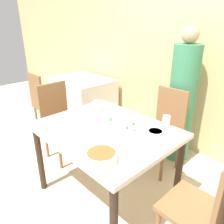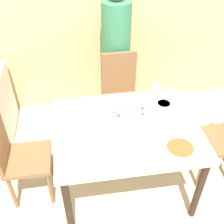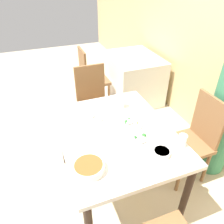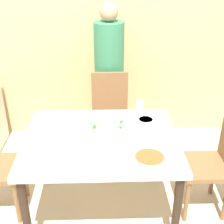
{
  "view_description": "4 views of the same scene",
  "coord_description": "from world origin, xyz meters",
  "views": [
    {
      "loc": [
        1.31,
        -1.16,
        1.66
      ],
      "look_at": [
        0.09,
        -0.0,
        0.95
      ],
      "focal_mm": 35.0,
      "sensor_mm": 36.0,
      "label": 1
    },
    {
      "loc": [
        -0.38,
        -1.68,
        2.34
      ],
      "look_at": [
        -0.12,
        0.06,
        0.9
      ],
      "focal_mm": 45.0,
      "sensor_mm": 36.0,
      "label": 2
    },
    {
      "loc": [
        1.36,
        -0.56,
        1.98
      ],
      "look_at": [
        -0.14,
        0.01,
        0.88
      ],
      "focal_mm": 35.0,
      "sensor_mm": 36.0,
      "label": 3
    },
    {
      "loc": [
        0.02,
        -2.06,
        2.06
      ],
      "look_at": [
        0.09,
        0.02,
        0.98
      ],
      "focal_mm": 50.0,
      "sensor_mm": 36.0,
      "label": 4
    }
  ],
  "objects": [
    {
      "name": "chair_empty_left",
      "position": [
        -0.94,
        0.06,
        0.52
      ],
      "size": [
        0.4,
        0.4,
        0.96
      ],
      "rotation": [
        0.0,
        0.0,
        1.57
      ],
      "color": "brown",
      "rests_on": "ground_plane"
    },
    {
      "name": "plate_rice_adult",
      "position": [
        0.2,
        0.14,
        0.78
      ],
      "size": [
        0.21,
        0.21,
        0.06
      ],
      "color": "white",
      "rests_on": "dining_table"
    },
    {
      "name": "background_table",
      "position": [
        -1.65,
        0.96,
        0.38
      ],
      "size": [
        0.97,
        0.77,
        0.75
      ],
      "color": "silver",
      "rests_on": "ground_plane"
    },
    {
      "name": "bowl_rice_small",
      "position": [
        0.38,
        0.22,
        0.79
      ],
      "size": [
        0.13,
        0.13,
        0.04
      ],
      "color": "white",
      "rests_on": "dining_table"
    },
    {
      "name": "chair_adult_spot",
      "position": [
        0.09,
        0.82,
        0.52
      ],
      "size": [
        0.4,
        0.4,
        0.96
      ],
      "color": "brown",
      "rests_on": "ground_plane"
    },
    {
      "name": "glass_water_short",
      "position": [
        -0.34,
        0.18,
        0.83
      ],
      "size": [
        0.08,
        0.08,
        0.13
      ],
      "color": "silver",
      "rests_on": "dining_table"
    },
    {
      "name": "chair_background",
      "position": [
        -1.65,
        0.23,
        0.52
      ],
      "size": [
        0.4,
        0.4,
        0.96
      ],
      "rotation": [
        0.0,
        0.0,
        3.14
      ],
      "color": "brown",
      "rests_on": "ground_plane"
    },
    {
      "name": "napkin_folded",
      "position": [
        0.03,
        -0.28,
        0.77
      ],
      "size": [
        0.14,
        0.14,
        0.01
      ],
      "color": "white",
      "rests_on": "dining_table"
    },
    {
      "name": "fork_steel",
      "position": [
        -0.49,
        0.03,
        0.77
      ],
      "size": [
        0.17,
        0.08,
        0.01
      ],
      "color": "silver",
      "rests_on": "dining_table"
    },
    {
      "name": "plate_noodles",
      "position": [
        -0.04,
        0.15,
        0.78
      ],
      "size": [
        0.21,
        0.21,
        0.05
      ],
      "color": "white",
      "rests_on": "dining_table"
    },
    {
      "name": "bowl_curry",
      "position": [
        0.33,
        -0.34,
        0.8
      ],
      "size": [
        0.23,
        0.23,
        0.06
      ],
      "color": "silver",
      "rests_on": "dining_table"
    },
    {
      "name": "spoon_steel",
      "position": [
        -0.46,
        0.3,
        0.77
      ],
      "size": [
        0.18,
        0.07,
        0.01
      ],
      "color": "silver",
      "rests_on": "dining_table"
    },
    {
      "name": "dining_table",
      "position": [
        0.0,
        0.0,
        0.68
      ],
      "size": [
        1.2,
        0.96,
        0.77
      ],
      "color": "silver",
      "rests_on": "ground_plane"
    },
    {
      "name": "ground_plane",
      "position": [
        0.0,
        0.0,
        0.0
      ],
      "size": [
        10.0,
        10.0,
        0.0
      ],
      "primitive_type": "plane",
      "color": "beige"
    },
    {
      "name": "plate_rice_child",
      "position": [
        -0.28,
        -0.16,
        0.78
      ],
      "size": [
        0.26,
        0.26,
        0.05
      ],
      "color": "white",
      "rests_on": "dining_table"
    },
    {
      "name": "glass_water_tall",
      "position": [
        0.35,
        0.42,
        0.82
      ],
      "size": [
        0.07,
        0.07,
        0.11
      ],
      "color": "silver",
      "rests_on": "dining_table"
    }
  ]
}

